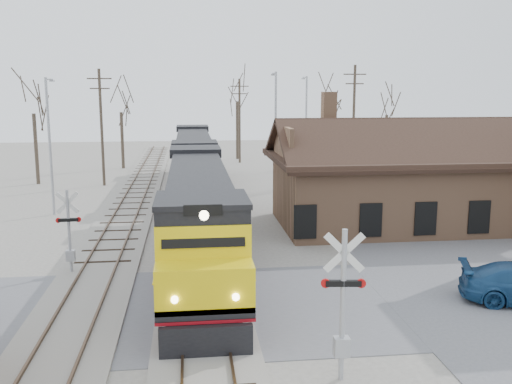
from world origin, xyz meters
TOP-DOWN VIEW (x-y plane):
  - ground at (0.00, 0.00)m, footprint 140.00×140.00m
  - road at (0.00, 0.00)m, footprint 60.00×9.00m
  - track_main at (0.00, 15.00)m, footprint 3.40×90.00m
  - track_siding at (-4.50, 15.00)m, footprint 3.40×90.00m
  - depot at (11.99, 12.00)m, footprint 15.20×9.31m
  - locomotive_lead at (0.00, 5.51)m, footprint 3.06×20.46m
  - locomotive_trailing at (0.00, 26.25)m, footprint 3.06×20.46m
  - crossbuck_near at (3.73, -5.71)m, footprint 1.24×0.33m
  - crossbuck_far at (-5.67, 4.75)m, footprint 1.08×0.28m
  - streetlight_a at (-9.19, 17.47)m, footprint 0.25×2.04m
  - streetlight_b at (6.47, 24.64)m, footprint 0.25×2.04m
  - streetlight_c at (10.78, 33.55)m, footprint 0.25×2.04m
  - utility_pole_a at (-7.58, 28.62)m, footprint 2.00×0.24m
  - utility_pole_b at (5.21, 42.31)m, footprint 2.00×0.24m
  - utility_pole_c at (13.97, 28.50)m, footprint 2.00×0.24m
  - tree_a at (-13.32, 30.04)m, footprint 4.01×4.01m
  - tree_b at (-7.12, 39.17)m, footprint 3.82×3.82m
  - tree_c at (5.23, 45.67)m, footprint 4.44×4.44m
  - tree_d at (14.84, 39.71)m, footprint 4.07×4.07m
  - tree_e at (19.86, 36.67)m, footprint 3.62×3.62m

SIDE VIEW (x-z plane):
  - ground at x=0.00m, z-range 0.00..0.00m
  - road at x=0.00m, z-range 0.00..0.03m
  - track_main at x=0.00m, z-range -0.05..0.19m
  - track_siding at x=-4.50m, z-range -0.05..0.19m
  - crossbuck_far at x=-5.67m, z-range -0.10..3.68m
  - crossbuck_near at x=3.73m, z-range -0.15..4.21m
  - locomotive_trailing at x=0.00m, z-range 0.24..4.54m
  - locomotive_lead at x=0.00m, z-range 0.12..4.66m
  - depot at x=11.99m, z-range -1.54..6.36m
  - utility_pole_b at x=5.21m, z-range 0.22..9.35m
  - streetlight_a at x=-9.19m, z-range 0.53..9.32m
  - utility_pole_a at x=-7.58m, z-range 0.22..9.92m
  - streetlight_c at x=10.78m, z-range 0.54..9.78m
  - streetlight_b at x=6.47m, z-range 0.54..9.92m
  - utility_pole_c at x=13.97m, z-range 0.23..10.33m
  - tree_e at x=19.86m, z-range 1.87..10.73m
  - tree_b at x=-7.12m, z-range 1.98..11.35m
  - tree_a at x=-13.32m, z-range 2.08..11.91m
  - tree_d at x=14.84m, z-range 2.11..12.09m
  - tree_c at x=5.23m, z-range 2.31..13.18m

